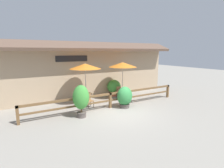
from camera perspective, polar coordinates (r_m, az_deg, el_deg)
ground_plane at (r=10.26m, az=2.38°, el=-9.33°), size 60.00×60.00×0.00m
building_facade at (r=13.35m, az=-7.20°, el=4.77°), size 14.28×1.49×4.23m
patio_railing at (r=10.91m, az=-0.60°, el=-4.29°), size 10.40×0.14×0.95m
patio_umbrella_near at (r=11.49m, az=-8.75°, el=5.74°), size 2.04×2.04×2.76m
dining_table_near at (r=11.81m, az=-8.49°, el=-3.79°), size 0.85×0.85×0.74m
chair_near_streetside at (r=11.23m, az=-7.57°, el=-5.18°), size 0.48×0.48×0.84m
chair_near_wallside at (r=12.45m, az=-9.54°, el=-3.67°), size 0.51×0.51×0.84m
patio_umbrella_middle at (r=12.72m, az=3.50°, el=6.29°), size 2.04×2.04×2.76m
dining_table_middle at (r=13.02m, az=3.40°, el=-2.36°), size 0.85×0.85×0.74m
chair_middle_streetside at (r=12.46m, az=5.06°, el=-3.55°), size 0.49×0.49×0.84m
chair_middle_wallside at (r=13.64m, az=1.88°, el=-2.27°), size 0.45×0.45×0.84m
potted_plant_small_flowering at (r=10.98m, az=4.16°, el=-4.22°), size 0.98×0.88×1.35m
potted_plant_entrance_palm at (r=9.43m, az=-10.08°, el=-4.70°), size 0.88×0.79×1.76m
potted_plant_tall_tropical at (r=13.89m, az=0.65°, el=-1.00°), size 1.09×0.98×1.28m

